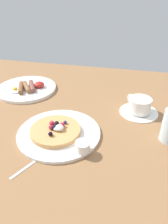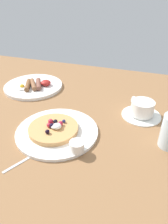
% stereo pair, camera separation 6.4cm
% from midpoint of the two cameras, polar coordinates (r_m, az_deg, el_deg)
% --- Properties ---
extents(ground_plane, '(1.99, 1.15, 0.03)m').
position_cam_midpoint_polar(ground_plane, '(0.77, -4.91, -3.63)').
color(ground_plane, olive).
extents(pancake_plate, '(0.28, 0.28, 0.01)m').
position_cam_midpoint_polar(pancake_plate, '(0.71, -9.43, -5.73)').
color(pancake_plate, white).
rests_on(pancake_plate, ground_plane).
extents(pancake_with_berries, '(0.17, 0.17, 0.03)m').
position_cam_midpoint_polar(pancake_with_berries, '(0.70, -10.41, -4.99)').
color(pancake_with_berries, tan).
rests_on(pancake_with_berries, pancake_plate).
extents(syrup_ramekin, '(0.04, 0.04, 0.03)m').
position_cam_midpoint_polar(syrup_ramekin, '(0.62, -3.40, -9.49)').
color(syrup_ramekin, white).
rests_on(syrup_ramekin, pancake_plate).
extents(breakfast_plate, '(0.27, 0.27, 0.01)m').
position_cam_midpoint_polar(breakfast_plate, '(1.02, -17.19, 6.09)').
color(breakfast_plate, white).
rests_on(breakfast_plate, ground_plane).
extents(fried_breakfast, '(0.15, 0.13, 0.03)m').
position_cam_midpoint_polar(fried_breakfast, '(1.00, -16.84, 6.58)').
color(fried_breakfast, brown).
rests_on(fried_breakfast, breakfast_plate).
extents(coffee_saucer, '(0.15, 0.15, 0.01)m').
position_cam_midpoint_polar(coffee_saucer, '(0.83, 12.62, -0.01)').
color(coffee_saucer, white).
rests_on(coffee_saucer, ground_plane).
extents(coffee_cup, '(0.09, 0.10, 0.05)m').
position_cam_midpoint_polar(coffee_cup, '(0.81, 12.82, 1.94)').
color(coffee_cup, white).
rests_on(coffee_cup, coffee_saucer).
extents(teaspoon, '(0.09, 0.14, 0.01)m').
position_cam_midpoint_polar(teaspoon, '(0.60, -23.65, -17.16)').
color(teaspoon, silver).
rests_on(teaspoon, ground_plane).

